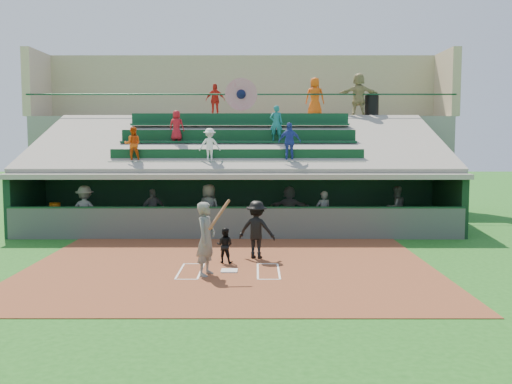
{
  "coord_description": "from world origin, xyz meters",
  "views": [
    {
      "loc": [
        0.72,
        -14.73,
        3.42
      ],
      "look_at": [
        0.7,
        3.5,
        1.8
      ],
      "focal_mm": 40.0,
      "sensor_mm": 36.0,
      "label": 1
    }
  ],
  "objects_px": {
    "catcher": "(225,245)",
    "trash_bin": "(372,106)",
    "home_plate": "(229,271)",
    "batter_at_plate": "(206,239)",
    "white_table": "(55,222)",
    "water_cooler": "(55,208)"
  },
  "relations": [
    {
      "from": "batter_at_plate",
      "to": "catcher",
      "type": "distance_m",
      "value": 1.61
    },
    {
      "from": "water_cooler",
      "to": "trash_bin",
      "type": "bearing_deg",
      "value": 24.61
    },
    {
      "from": "catcher",
      "to": "trash_bin",
      "type": "relative_size",
      "value": 1.02
    },
    {
      "from": "batter_at_plate",
      "to": "white_table",
      "type": "xyz_separation_m",
      "value": [
        -6.29,
        6.89,
        -0.58
      ]
    },
    {
      "from": "white_table",
      "to": "trash_bin",
      "type": "height_order",
      "value": "trash_bin"
    },
    {
      "from": "trash_bin",
      "to": "catcher",
      "type": "bearing_deg",
      "value": -119.23
    },
    {
      "from": "batter_at_plate",
      "to": "water_cooler",
      "type": "bearing_deg",
      "value": 132.43
    },
    {
      "from": "home_plate",
      "to": "water_cooler",
      "type": "distance_m",
      "value": 9.39
    },
    {
      "from": "batter_at_plate",
      "to": "white_table",
      "type": "distance_m",
      "value": 9.35
    },
    {
      "from": "water_cooler",
      "to": "trash_bin",
      "type": "distance_m",
      "value": 14.84
    },
    {
      "from": "water_cooler",
      "to": "batter_at_plate",
      "type": "bearing_deg",
      "value": -47.57
    },
    {
      "from": "white_table",
      "to": "batter_at_plate",
      "type": "bearing_deg",
      "value": -55.58
    },
    {
      "from": "batter_at_plate",
      "to": "catcher",
      "type": "height_order",
      "value": "batter_at_plate"
    },
    {
      "from": "catcher",
      "to": "white_table",
      "type": "relative_size",
      "value": 1.24
    },
    {
      "from": "home_plate",
      "to": "trash_bin",
      "type": "distance_m",
      "value": 14.67
    },
    {
      "from": "batter_at_plate",
      "to": "catcher",
      "type": "bearing_deg",
      "value": 75.58
    },
    {
      "from": "home_plate",
      "to": "white_table",
      "type": "relative_size",
      "value": 0.54
    },
    {
      "from": "white_table",
      "to": "trash_bin",
      "type": "xyz_separation_m",
      "value": [
        12.99,
        5.89,
        4.7
      ]
    },
    {
      "from": "home_plate",
      "to": "trash_bin",
      "type": "relative_size",
      "value": 0.44
    },
    {
      "from": "catcher",
      "to": "white_table",
      "type": "height_order",
      "value": "catcher"
    },
    {
      "from": "water_cooler",
      "to": "catcher",
      "type": "bearing_deg",
      "value": -38.85
    },
    {
      "from": "home_plate",
      "to": "catcher",
      "type": "xyz_separation_m",
      "value": [
        -0.18,
        1.05,
        0.48
      ]
    }
  ]
}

